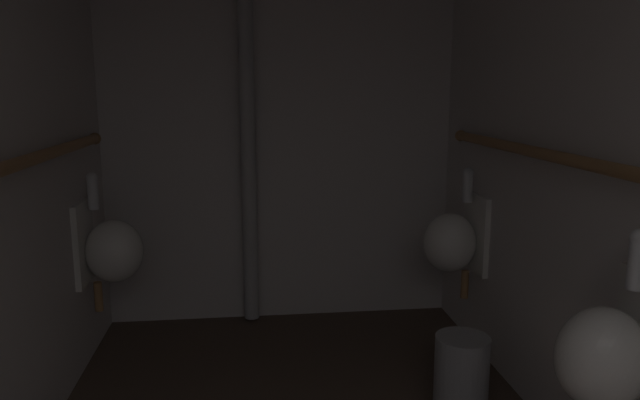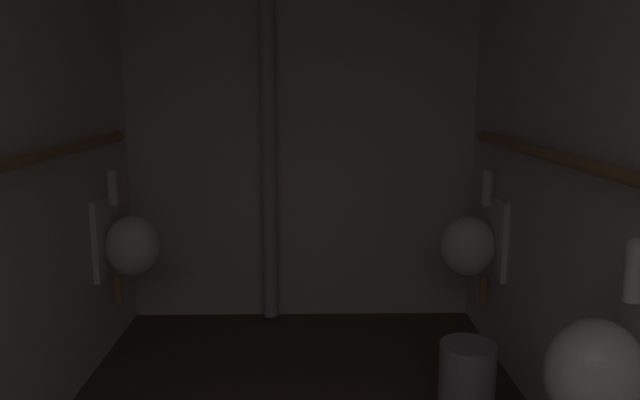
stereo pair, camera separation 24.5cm
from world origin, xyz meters
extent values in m
cube|color=silver|center=(0.00, 4.04, 1.18)|extent=(2.29, 0.06, 2.37)
ellipsoid|color=silver|center=(-0.92, 3.46, 0.62)|extent=(0.30, 0.26, 0.34)
cube|color=silver|center=(-1.07, 3.46, 0.67)|extent=(0.03, 0.30, 0.44)
cylinder|color=silver|center=(-1.01, 3.46, 0.93)|extent=(0.06, 0.06, 0.16)
sphere|color=silver|center=(-1.01, 3.46, 1.01)|extent=(0.06, 0.06, 0.06)
cylinder|color=#9E7042|center=(-1.02, 3.46, 0.37)|extent=(0.04, 0.04, 0.16)
ellipsoid|color=silver|center=(0.92, 1.95, 0.62)|extent=(0.30, 0.26, 0.34)
cylinder|color=silver|center=(1.01, 1.95, 0.93)|extent=(0.06, 0.06, 0.16)
sphere|color=silver|center=(1.01, 1.95, 1.01)|extent=(0.06, 0.06, 0.06)
ellipsoid|color=silver|center=(0.92, 3.42, 0.62)|extent=(0.30, 0.26, 0.34)
cube|color=silver|center=(1.07, 3.42, 0.67)|extent=(0.03, 0.30, 0.44)
cylinder|color=silver|center=(1.01, 3.42, 0.93)|extent=(0.06, 0.06, 0.16)
sphere|color=silver|center=(1.01, 3.42, 1.01)|extent=(0.06, 0.06, 0.06)
cylinder|color=#9E7042|center=(1.02, 3.42, 0.37)|extent=(0.04, 0.04, 0.16)
sphere|color=#9E7042|center=(-1.03, 3.66, 1.20)|extent=(0.06, 0.06, 0.06)
sphere|color=#9E7042|center=(1.03, 3.62, 1.20)|extent=(0.06, 0.06, 0.06)
cylinder|color=#B2B2B2|center=(-0.20, 3.93, 1.18)|extent=(0.09, 0.09, 2.32)
cylinder|color=gray|center=(0.75, 2.71, 0.18)|extent=(0.25, 0.25, 0.37)
camera|label=1|loc=(-0.19, 0.30, 1.47)|focal=33.32mm
camera|label=2|loc=(0.05, 0.30, 1.47)|focal=33.32mm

